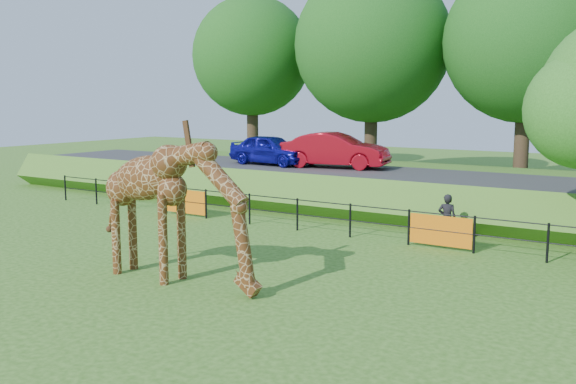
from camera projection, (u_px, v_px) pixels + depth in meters
name	position (u px, v px, depth m)	size (l,w,h in m)	color
ground	(181.00, 303.00, 13.98)	(90.00, 90.00, 0.00)	#2F5D17
giraffe	(176.00, 212.00, 15.31)	(4.87, 0.90, 3.48)	#532B11
perimeter_fence	(350.00, 220.00, 20.56)	(28.07, 0.10, 1.10)	black
embankment	(433.00, 190.00, 26.78)	(40.00, 9.00, 1.30)	#2F5D17
road	(420.00, 176.00, 25.43)	(40.00, 5.00, 0.12)	#2A2A2C
car_blue	(271.00, 150.00, 29.32)	(1.63, 4.05, 1.38)	#1514A4
car_red	(335.00, 150.00, 27.99)	(1.62, 4.65, 1.53)	#AD0C1A
visitor	(447.00, 218.00, 19.73)	(0.56, 0.37, 1.53)	black
bg_tree_line	(525.00, 39.00, 30.22)	(37.30, 8.80, 11.82)	#392419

